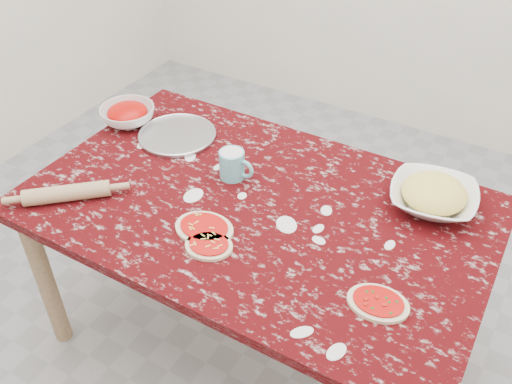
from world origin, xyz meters
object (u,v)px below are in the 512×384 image
Objects in this scene: worktable at (256,221)px; pizza_tray at (177,136)px; rolling_pin at (67,193)px; flour_mug at (233,164)px; cheese_bowl at (433,198)px; sauce_bowl at (128,115)px.

pizza_tray reaches higher than worktable.
flour_mug is at bearing 43.46° from rolling_pin.
worktable is 0.62m from cheese_bowl.
sauce_bowl is at bearing 165.48° from worktable.
flour_mug reaches higher than worktable.
sauce_bowl is 0.77× the size of cheese_bowl.
sauce_bowl is at bearing -175.34° from cheese_bowl.
pizza_tray is 0.37m from flour_mug.
flour_mug reaches higher than sauce_bowl.
rolling_pin is at bearing -72.60° from sauce_bowl.
sauce_bowl is at bearing 107.40° from rolling_pin.
sauce_bowl is 1.63× the size of flour_mug.
pizza_tray is 1.06× the size of cheese_bowl.
cheese_bowl is at bearing 29.03° from worktable.
flour_mug is (0.59, -0.10, 0.02)m from sauce_bowl.
cheese_bowl reaches higher than rolling_pin.
rolling_pin is at bearing -136.54° from flour_mug.
rolling_pin reaches higher than worktable.
sauce_bowl is (-0.25, -0.01, 0.03)m from pizza_tray.
flour_mug is (0.34, -0.11, 0.05)m from pizza_tray.
pizza_tray is 2.23× the size of flour_mug.
cheese_bowl reaches higher than sauce_bowl.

